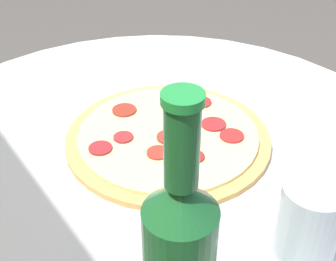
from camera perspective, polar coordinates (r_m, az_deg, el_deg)
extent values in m
cylinder|color=silver|center=(0.77, -1.66, -2.98)|extent=(0.91, 0.91, 0.02)
cylinder|color=tan|center=(0.77, 0.00, -0.91)|extent=(0.34, 0.34, 0.01)
cylinder|color=beige|center=(0.77, 0.00, -0.43)|extent=(0.30, 0.30, 0.01)
cylinder|color=#A52928|center=(0.84, 1.27, 3.07)|extent=(0.04, 0.04, 0.00)
cylinder|color=#A42F22|center=(0.72, -1.23, -2.71)|extent=(0.04, 0.04, 0.00)
cylinder|color=maroon|center=(0.75, 0.12, -0.81)|extent=(0.04, 0.04, 0.00)
cylinder|color=maroon|center=(0.79, 5.58, 0.77)|extent=(0.04, 0.04, 0.00)
cylinder|color=maroon|center=(0.72, 3.20, -3.19)|extent=(0.03, 0.03, 0.00)
cylinder|color=maroon|center=(0.76, -5.47, -0.82)|extent=(0.03, 0.03, 0.00)
cylinder|color=maroon|center=(0.74, -8.25, -2.14)|extent=(0.04, 0.04, 0.00)
cylinder|color=#A72424|center=(0.76, 7.78, -0.64)|extent=(0.04, 0.04, 0.00)
cylinder|color=maroon|center=(0.83, -5.35, 2.50)|extent=(0.04, 0.04, 0.00)
cylinder|color=maroon|center=(0.85, 3.97, 3.47)|extent=(0.04, 0.04, 0.00)
cone|color=#195628|center=(0.39, 1.57, -8.22)|extent=(0.07, 0.07, 0.03)
cylinder|color=#195628|center=(0.36, 1.70, -1.91)|extent=(0.03, 0.03, 0.08)
cylinder|color=#1E8438|center=(0.33, 1.83, 3.94)|extent=(0.03, 0.03, 0.01)
cylinder|color=#ADBCC6|center=(0.59, 16.86, -10.43)|extent=(0.08, 0.08, 0.10)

